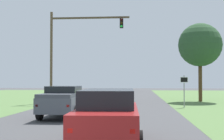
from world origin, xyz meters
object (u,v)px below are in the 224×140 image
at_px(red_suv_near, 108,115).
at_px(traffic_light, 70,43).
at_px(oak_tree_right, 200,45).
at_px(keep_moving_sign, 184,87).
at_px(pickup_truck_lead, 64,101).

height_order(red_suv_near, traffic_light, traffic_light).
bearing_deg(oak_tree_right, traffic_light, -167.10).
xyz_separation_m(keep_moving_sign, oak_tree_right, (2.56, 6.81, 3.98)).
bearing_deg(red_suv_near, traffic_light, 106.31).
bearing_deg(keep_moving_sign, traffic_light, 158.14).
height_order(pickup_truck_lead, oak_tree_right, oak_tree_right).
bearing_deg(oak_tree_right, red_suv_near, -108.84).
distance_m(pickup_truck_lead, traffic_light, 11.98).
distance_m(traffic_light, keep_moving_sign, 11.35).
bearing_deg(pickup_truck_lead, traffic_light, 100.77).
height_order(traffic_light, oak_tree_right, traffic_light).
height_order(pickup_truck_lead, traffic_light, traffic_light).
distance_m(red_suv_near, traffic_light, 19.39).
bearing_deg(traffic_light, keep_moving_sign, -21.86).
xyz_separation_m(pickup_truck_lead, oak_tree_right, (10.36, 13.70, 4.65)).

